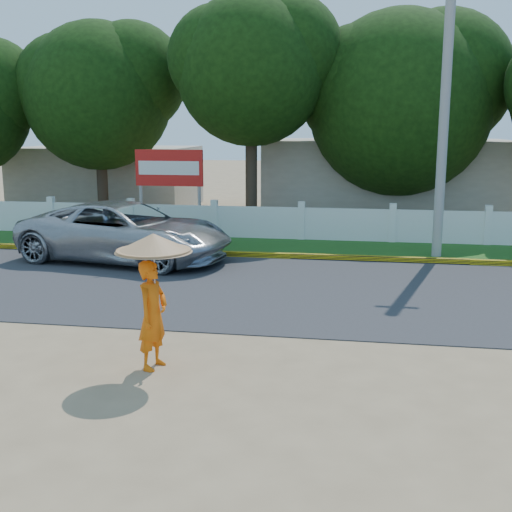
{
  "coord_description": "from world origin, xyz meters",
  "views": [
    {
      "loc": [
        2.04,
        -10.1,
        3.81
      ],
      "look_at": [
        0.0,
        2.0,
        1.3
      ],
      "focal_mm": 45.0,
      "sensor_mm": 36.0,
      "label": 1
    }
  ],
  "objects_px": {
    "utility_pole": "(445,102)",
    "monk_with_parasol": "(153,281)",
    "vehicle": "(126,232)",
    "billboard": "(169,172)"
  },
  "relations": [
    {
      "from": "vehicle",
      "to": "billboard",
      "type": "height_order",
      "value": "billboard"
    },
    {
      "from": "utility_pole",
      "to": "billboard",
      "type": "bearing_deg",
      "value": 160.16
    },
    {
      "from": "vehicle",
      "to": "monk_with_parasol",
      "type": "height_order",
      "value": "monk_with_parasol"
    },
    {
      "from": "vehicle",
      "to": "billboard",
      "type": "distance_m",
      "value": 5.5
    },
    {
      "from": "billboard",
      "to": "vehicle",
      "type": "bearing_deg",
      "value": -86.52
    },
    {
      "from": "utility_pole",
      "to": "vehicle",
      "type": "relative_size",
      "value": 1.47
    },
    {
      "from": "billboard",
      "to": "monk_with_parasol",
      "type": "bearing_deg",
      "value": -74.01
    },
    {
      "from": "utility_pole",
      "to": "billboard",
      "type": "height_order",
      "value": "utility_pole"
    },
    {
      "from": "utility_pole",
      "to": "billboard",
      "type": "relative_size",
      "value": 3.02
    },
    {
      "from": "utility_pole",
      "to": "monk_with_parasol",
      "type": "bearing_deg",
      "value": -118.68
    }
  ]
}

